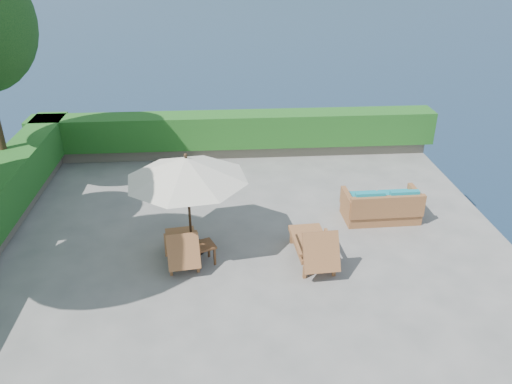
{
  "coord_description": "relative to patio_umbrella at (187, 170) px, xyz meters",
  "views": [
    {
      "loc": [
        -0.42,
        -9.05,
        6.14
      ],
      "look_at": [
        0.3,
        0.8,
        1.1
      ],
      "focal_mm": 35.0,
      "sensor_mm": 36.0,
      "label": 1
    }
  ],
  "objects": [
    {
      "name": "wicker_loveseat",
      "position": [
        4.53,
        1.0,
        -1.6
      ],
      "size": [
        1.84,
        0.97,
        0.89
      ],
      "rotation": [
        0.0,
        0.0,
        0.02
      ],
      "color": "#975C37",
      "rests_on": "ground"
    },
    {
      "name": "lounge_left",
      "position": [
        -0.17,
        -0.44,
        -1.56
      ],
      "size": [
        0.85,
        1.64,
        0.91
      ],
      "rotation": [
        0.0,
        0.0,
        0.14
      ],
      "color": "#975C37",
      "rests_on": "ground"
    },
    {
      "name": "patio_umbrella",
      "position": [
        0.0,
        0.0,
        0.0
      ],
      "size": [
        3.11,
        3.11,
        2.3
      ],
      "rotation": [
        0.0,
        0.0,
        -0.24
      ],
      "color": "black",
      "rests_on": "ground"
    },
    {
      "name": "side_table",
      "position": [
        0.29,
        -0.52,
        -1.57
      ],
      "size": [
        0.56,
        0.56,
        0.46
      ],
      "rotation": [
        0.0,
        0.0,
        0.39
      ],
      "color": "brown",
      "rests_on": "ground"
    },
    {
      "name": "lounge_right",
      "position": [
        2.58,
        -0.69,
        -1.52
      ],
      "size": [
        0.86,
        1.8,
        1.01
      ],
      "rotation": [
        0.0,
        0.0,
        0.06
      ],
      "color": "#975C37",
      "rests_on": "ground"
    },
    {
      "name": "hedge_far",
      "position": [
        1.16,
        5.34,
        -1.09
      ],
      "size": [
        12.4,
        0.9,
        1.0
      ],
      "primitive_type": "cube",
      "color": "#1C4C15",
      "rests_on": "planter_wall_far"
    },
    {
      "name": "foundation",
      "position": [
        1.16,
        -0.26,
        -3.49
      ],
      "size": [
        12.0,
        12.0,
        3.0
      ],
      "primitive_type": "cube",
      "color": "#5F554B",
      "rests_on": "ocean"
    },
    {
      "name": "planter_wall_far",
      "position": [
        1.16,
        5.34,
        -1.76
      ],
      "size": [
        12.0,
        0.6,
        0.36
      ],
      "primitive_type": "cube",
      "color": "#71675A",
      "rests_on": "ground"
    },
    {
      "name": "ground",
      "position": [
        1.16,
        -0.26,
        -1.94
      ],
      "size": [
        12.0,
        12.0,
        0.0
      ],
      "primitive_type": "plane",
      "color": "gray",
      "rests_on": "ground"
    },
    {
      "name": "ocean",
      "position": [
        1.16,
        -0.26,
        -4.94
      ],
      "size": [
        600.0,
        600.0,
        0.0
      ],
      "primitive_type": "plane",
      "color": "#14243F",
      "rests_on": "ground"
    }
  ]
}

